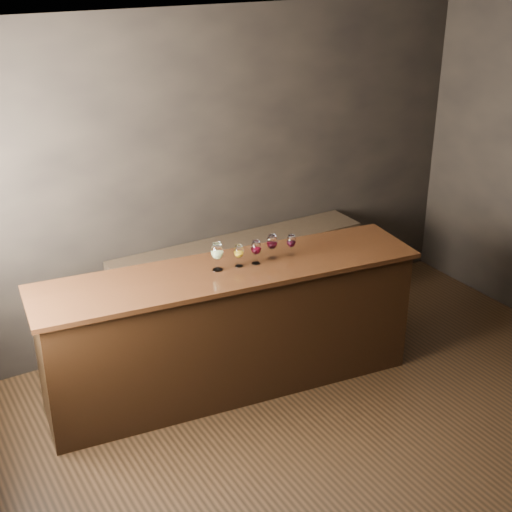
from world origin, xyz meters
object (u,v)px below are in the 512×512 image
bar_counter (230,331)px  glass_red_a (256,248)px  glass_white (217,252)px  glass_red_b (272,243)px  glass_amber (239,252)px  back_bar_shelf (240,284)px  glass_red_c (291,241)px

bar_counter → glass_red_a: bearing=1.6°
glass_white → glass_red_a: 0.31m
bar_counter → glass_red_b: 0.76m
glass_amber → glass_red_a: bearing=-10.1°
glass_amber → glass_red_b: 0.29m
bar_counter → back_bar_shelf: size_ratio=1.21×
back_bar_shelf → glass_red_a: (-0.32, -0.81, 0.74)m
back_bar_shelf → glass_white: 1.24m
back_bar_shelf → glass_white: size_ratio=10.92×
glass_amber → glass_red_c: glass_amber is taller
glass_red_b → glass_white: bearing=175.8°
back_bar_shelf → glass_red_a: 1.14m
glass_red_a → glass_red_b: 0.15m
glass_red_a → glass_red_b: size_ratio=0.95×
bar_counter → glass_white: (-0.08, 0.03, 0.68)m
glass_amber → bar_counter: bearing=-178.1°
bar_counter → glass_red_c: 0.84m
glass_red_c → bar_counter: bearing=177.1°
glass_white → glass_amber: bearing=-8.2°
back_bar_shelf → glass_red_a: size_ratio=12.61×
glass_white → back_bar_shelf: bearing=50.9°
bar_counter → glass_red_a: 0.70m
glass_white → glass_red_b: glass_white is taller
glass_white → glass_red_a: (0.30, -0.05, -0.02)m
bar_counter → glass_red_c: size_ratio=16.79×
back_bar_shelf → glass_white: (-0.62, -0.76, 0.76)m
glass_white → glass_red_c: bearing=-5.1°
glass_amber → glass_red_a: 0.14m
glass_white → glass_red_c: glass_white is taller
glass_red_c → glass_red_b: bearing=172.4°
back_bar_shelf → glass_red_b: 1.10m
bar_counter → glass_red_c: bearing=4.1°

